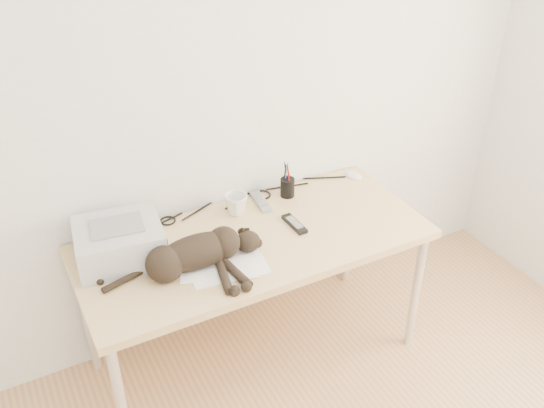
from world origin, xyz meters
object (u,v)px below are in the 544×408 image
desk (246,252)px  cat (193,256)px  pen_cup (287,187)px  mouse (354,173)px  mug (236,204)px  printer (119,242)px

desk → cat: size_ratio=2.30×
desk → pen_cup: bearing=27.9°
mouse → desk: bearing=-178.4°
mug → mouse: size_ratio=0.99×
printer → mug: 0.60m
cat → mug: size_ratio=6.28×
cat → mouse: size_ratio=6.20×
cat → pen_cup: pen_cup is taller
printer → mouse: bearing=5.3°
desk → printer: size_ratio=4.00×
cat → pen_cup: size_ratio=3.83×
pen_cup → mouse: size_ratio=1.62×
mouse → mug: bearing=170.8°
printer → pen_cup: (0.88, 0.11, -0.03)m
printer → mug: size_ratio=3.60×
cat → mouse: bearing=17.6°
cat → pen_cup: (0.63, 0.33, -0.02)m
desk → mouse: 0.76m
desk → pen_cup: pen_cup is taller
desk → mug: bearing=82.7°
desk → mug: mug is taller
pen_cup → mouse: (0.41, 0.01, -0.03)m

